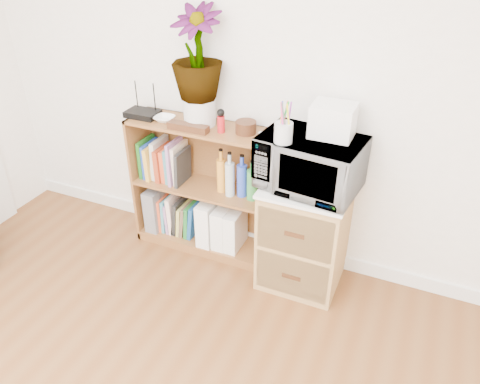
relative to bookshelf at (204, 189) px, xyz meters
The scene contains 21 objects.
skirting_board 0.57m from the bookshelf, 21.80° to the left, with size 4.00×0.02×0.10m, color white.
bookshelf is the anchor object (origin of this frame).
wicker_unit 0.76m from the bookshelf, ahead, with size 0.50×0.45×0.70m, color #9E7542.
microwave 0.86m from the bookshelf, ahead, with size 0.58×0.39×0.32m, color silver.
pen_cup 0.90m from the bookshelf, 18.10° to the right, with size 0.10×0.10×0.11m, color silver.
small_appliance 1.07m from the bookshelf, ahead, with size 0.24×0.20×0.19m, color white.
router 0.65m from the bookshelf, behind, with size 0.22×0.15×0.04m, color black.
white_bowl 0.55m from the bookshelf, behind, with size 0.13×0.13×0.03m, color white.
plant_pot 0.56m from the bookshelf, 125.23° to the left, with size 0.20×0.20×0.17m, color silver.
potted_plant 0.93m from the bookshelf, 125.23° to the left, with size 0.31×0.31×0.56m, color #2F7630.
trinket_box 0.51m from the bookshelf, 108.85° to the right, with size 0.27×0.07×0.04m, color #331A0E.
kokeshi_doll 0.55m from the bookshelf, 13.69° to the right, with size 0.05×0.05×0.11m, color #B4161B.
wooden_bowl 0.60m from the bookshelf, ahead, with size 0.13×0.13×0.08m, color #38200F.
paint_jars 0.70m from the bookshelf, 10.61° to the right, with size 0.10×0.04×0.05m, color pink.
file_box 0.46m from the bookshelf, behind, with size 0.10×0.26×0.33m, color slate.
magazine_holder_left 0.24m from the bookshelf, 12.80° to the right, with size 0.10×0.26×0.33m, color white.
magazine_holder_mid 0.30m from the bookshelf, ahead, with size 0.09×0.24×0.30m, color white.
magazine_holder_right 0.36m from the bookshelf, ahead, with size 0.09×0.23×0.29m, color white.
cookbooks 0.34m from the bookshelf, behind, with size 0.33×0.20×0.31m.
liquor_bottles 0.37m from the bookshelf, ahead, with size 0.45×0.07×0.30m.
lower_books 0.34m from the bookshelf, behind, with size 0.30×0.19×0.30m.
Camera 1 is at (0.99, -0.33, 2.14)m, focal length 35.00 mm.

